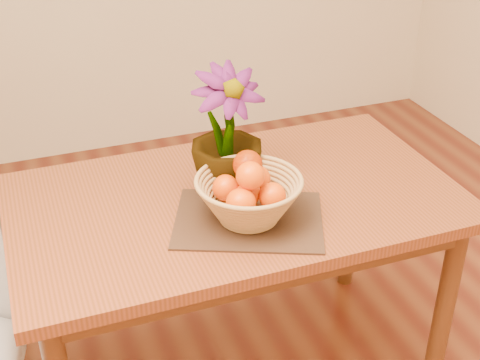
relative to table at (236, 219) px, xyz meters
name	(u,v)px	position (x,y,z in m)	size (l,w,h in m)	color
table	(236,219)	(0.00, 0.00, 0.00)	(1.40, 0.80, 0.75)	brown
placemat	(249,220)	(-0.01, -0.15, 0.09)	(0.43, 0.32, 0.01)	#352213
wicker_basket	(249,201)	(-0.01, -0.15, 0.16)	(0.31, 0.31, 0.13)	tan
orange_pile	(249,182)	(-0.01, -0.14, 0.22)	(0.19, 0.20, 0.15)	#E94103
potted_plant	(227,133)	(-0.02, 0.04, 0.29)	(0.23, 0.23, 0.41)	#214C15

